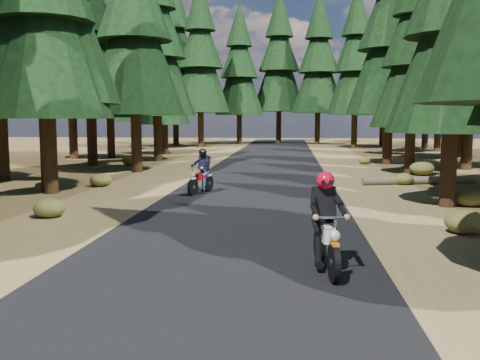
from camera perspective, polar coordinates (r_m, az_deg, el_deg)
name	(u,v)px	position (r m, az deg, el deg)	size (l,w,h in m)	color
ground	(234,234)	(12.48, -0.65, -5.82)	(120.00, 120.00, 0.00)	#442E18
road	(250,201)	(17.38, 1.09, -2.25)	(6.00, 100.00, 0.01)	black
shoulder_l	(113,199)	(18.30, -13.44, -1.99)	(3.20, 100.00, 0.01)	brown
shoulder_r	(395,203)	(17.64, 16.17, -2.39)	(3.20, 100.00, 0.01)	brown
pine_forest	(270,32)	(33.60, 3.23, 15.53)	(34.59, 55.08, 16.32)	black
log_near	(420,180)	(23.00, 18.63, -0.03)	(0.32, 0.32, 4.91)	#4C4233
understory_shrubs	(300,186)	(19.28, 6.39, -0.61)	(16.32, 29.38, 0.68)	#474C1E
rider_lead	(326,239)	(9.49, 9.19, -6.25)	(0.85, 2.02, 1.75)	silver
rider_follow	(201,179)	(19.08, -4.20, 0.14)	(1.10, 1.86, 1.59)	maroon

